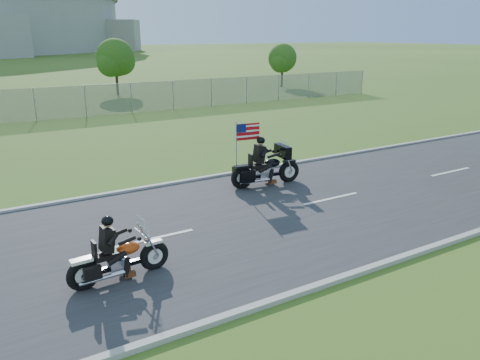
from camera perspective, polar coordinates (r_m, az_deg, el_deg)
ground at (r=13.16m, az=-2.26°, el=-5.45°), size 420.00×420.00×0.00m
road at (r=13.15m, az=-2.26°, el=-5.37°), size 120.00×8.00×0.04m
curb_north at (r=16.60m, az=-8.93°, el=-0.54°), size 120.00×0.18×0.12m
curb_south at (r=10.12m, az=9.00°, el=-12.83°), size 120.00×0.18×0.12m
tree_fence_near at (r=42.44m, az=-14.92°, el=14.00°), size 3.52×3.28×4.75m
tree_fence_far at (r=47.71m, az=5.20°, el=14.41°), size 3.08×2.87×4.20m
motorcycle_lead at (r=10.47m, az=-14.66°, el=-9.40°), size 2.28×0.63×1.53m
motorcycle_follow at (r=16.28m, az=3.15°, el=1.34°), size 2.65×0.93×2.21m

